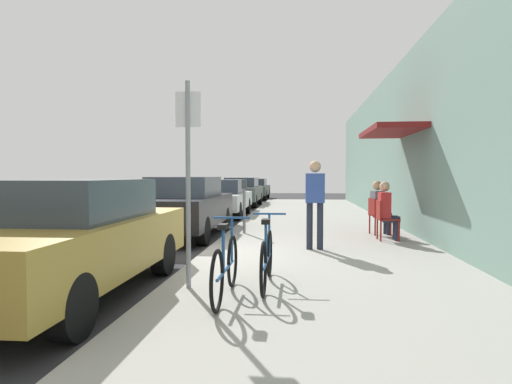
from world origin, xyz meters
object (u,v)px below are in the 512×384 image
object	(u,v)px
seated_patron_1	(379,206)
pedestrian_standing	(315,197)
parked_car_0	(69,237)
cafe_chair_1	(377,214)
bicycle_0	(226,267)
seated_patron_0	(387,209)
parked_car_1	(184,206)
street_sign	(188,168)
parked_car_3	(242,191)
cafe_chair_0	(384,217)
bicycle_1	(267,258)
parking_meter	(244,202)
parked_car_4	(254,188)
parked_car_2	(222,197)

from	to	relation	value
seated_patron_1	pedestrian_standing	distance (m)	2.80
parked_car_0	cafe_chair_1	distance (m)	7.24
bicycle_0	seated_patron_0	xyz separation A→B (m)	(2.76, 4.81, 0.34)
seated_patron_0	pedestrian_standing	bearing A→B (deg)	-140.20
parked_car_1	street_sign	bearing A→B (deg)	-74.47
seated_patron_1	pedestrian_standing	size ratio (longest dim) A/B	0.76
parked_car_3	cafe_chair_0	size ratio (longest dim) A/B	5.06
parked_car_0	seated_patron_1	xyz separation A→B (m)	(4.81, 5.47, 0.05)
bicycle_1	seated_patron_1	size ratio (longest dim) A/B	1.33
seated_patron_0	parked_car_1	bearing A→B (deg)	168.16
bicycle_0	cafe_chair_1	xyz separation A→B (m)	(2.70, 5.73, 0.14)
parked_car_3	bicycle_1	world-z (taller)	parked_car_3
parking_meter	street_sign	size ratio (longest dim) A/B	0.51
parked_car_0	seated_patron_0	xyz separation A→B (m)	(4.81, 4.55, 0.05)
cafe_chair_1	pedestrian_standing	size ratio (longest dim) A/B	0.51
parked_car_0	seated_patron_0	size ratio (longest dim) A/B	3.41
parked_car_1	parked_car_3	world-z (taller)	parked_car_1
parked_car_1	cafe_chair_0	distance (m)	4.86
seated_patron_1	parked_car_4	bearing A→B (deg)	105.49
parked_car_2	cafe_chair_1	xyz separation A→B (m)	(4.75, -5.54, -0.09)
cafe_chair_0	cafe_chair_1	xyz separation A→B (m)	(0.00, 0.92, 0.00)
parked_car_2	parked_car_3	world-z (taller)	parked_car_3
bicycle_0	bicycle_1	world-z (taller)	same
cafe_chair_0	parked_car_0	bearing A→B (deg)	-136.25
street_sign	parked_car_1	bearing A→B (deg)	105.53
parked_car_4	bicycle_0	bearing A→B (deg)	-84.94
parked_car_0	parking_meter	size ratio (longest dim) A/B	3.33
cafe_chair_1	parking_meter	bearing A→B (deg)	-178.95
parking_meter	cafe_chair_1	distance (m)	3.21
parked_car_0	parked_car_1	world-z (taller)	parked_car_1
street_sign	parked_car_3	bearing A→B (deg)	95.20
parked_car_1	parked_car_4	size ratio (longest dim) A/B	1.00
parked_car_3	parked_car_4	distance (m)	6.18
parked_car_0	seated_patron_1	distance (m)	7.29
street_sign	cafe_chair_0	distance (m)	5.55
parked_car_0	parked_car_2	size ratio (longest dim) A/B	1.00
street_sign	pedestrian_standing	bearing A→B (deg)	60.92
parked_car_4	bicycle_1	bearing A→B (deg)	-83.71
street_sign	pedestrian_standing	distance (m)	3.52
parked_car_0	parking_meter	distance (m)	5.62
bicycle_0	parked_car_2	bearing A→B (deg)	100.29
cafe_chair_0	parked_car_4	bearing A→B (deg)	104.57
street_sign	bicycle_1	size ratio (longest dim) A/B	1.52
parked_car_1	pedestrian_standing	bearing A→B (deg)	-36.40
cafe_chair_1	cafe_chair_0	bearing A→B (deg)	-90.08
parked_car_3	seated_patron_0	distance (m)	13.02
bicycle_0	cafe_chair_1	size ratio (longest dim) A/B	1.97
seated_patron_1	cafe_chair_1	bearing A→B (deg)	-169.45
parked_car_1	bicycle_1	world-z (taller)	parked_car_1
parked_car_3	parked_car_4	bearing A→B (deg)	90.00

